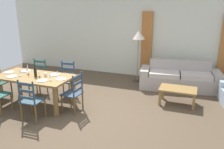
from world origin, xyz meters
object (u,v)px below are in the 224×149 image
dining_chair_far_left (38,76)px  wine_bottle (35,72)px  dining_table (34,79)px  wine_glass_near_right (50,76)px  standing_lamp (138,38)px  couch (179,79)px  wine_glass_near_left (20,72)px  wine_glass_far_right (58,73)px  dining_chair_far_right (67,79)px  dining_chair_near_right (31,100)px  wine_glass_far_left (27,69)px  coffee_cup_primary (46,75)px  coffee_table (178,91)px  dining_chair_head_east (74,93)px

dining_chair_far_left → wine_bottle: wine_bottle is taller
dining_table → wine_glass_near_right: (0.58, -0.14, 0.20)m
standing_lamp → couch: bearing=-7.9°
wine_glass_near_left → wine_glass_far_right: same height
dining_chair_far_left → dining_chair_far_right: size_ratio=1.00×
dining_chair_near_right → wine_glass_far_left: bearing=132.1°
wine_glass_far_left → coffee_cup_primary: wine_glass_far_left is taller
dining_chair_far_left → coffee_table: dining_chair_far_left is taller
wine_glass_far_left → wine_glass_near_left: bearing=-90.9°
dining_chair_far_left → wine_glass_near_right: bearing=-40.0°
wine_glass_near_right → coffee_cup_primary: wine_glass_near_right is taller
dining_chair_far_right → coffee_table: dining_chair_far_right is taller
wine_bottle → coffee_cup_primary: 0.25m
dining_chair_far_right → dining_chair_head_east: (0.69, -0.82, 0.00)m
wine_bottle → coffee_table: (3.25, 1.32, -0.51)m
dining_table → dining_chair_near_right: 0.90m
dining_chair_far_right → dining_chair_head_east: 1.07m
dining_chair_far_right → dining_chair_head_east: bearing=-49.9°
wine_glass_near_right → dining_chair_head_east: bearing=10.6°
wine_glass_near_left → standing_lamp: bearing=51.4°
dining_chair_far_right → wine_glass_far_left: (-0.74, -0.66, 0.38)m
couch → coffee_table: size_ratio=2.63×
wine_glass_near_left → coffee_cup_primary: (0.61, 0.19, -0.07)m
dining_chair_head_east → coffee_cup_primary: (-0.82, 0.10, 0.32)m
wine_glass_far_left → dining_chair_near_right: bearing=-47.9°
dining_chair_near_right → standing_lamp: standing_lamp is taller
dining_chair_head_east → coffee_table: dining_chair_head_east is taller
dining_chair_near_right → dining_chair_far_left: size_ratio=1.00×
dining_chair_near_right → wine_bottle: (-0.38, 0.69, 0.39)m
dining_chair_head_east → coffee_cup_primary: 0.89m
coffee_table → wine_glass_near_left: bearing=-159.1°
couch → coffee_table: 1.22m
wine_glass_near_right → couch: bearing=44.4°
wine_glass_far_right → wine_bottle: bearing=-160.0°
coffee_table → dining_chair_far_left: bearing=-171.6°
wine_glass_near_right → wine_glass_far_right: size_ratio=1.00×
dining_chair_far_left → dining_chair_head_east: bearing=-25.7°
dining_chair_far_left → wine_bottle: (0.54, -0.76, 0.39)m
dining_table → coffee_table: (3.34, 1.27, -0.31)m
dining_chair_far_left → dining_table: bearing=-58.1°
wine_bottle → wine_glass_far_right: (0.50, 0.18, -0.01)m
coffee_cup_primary → wine_glass_near_right: bearing=-36.8°
wine_glass_far_left → coffee_cup_primary: size_ratio=1.79×
dining_table → wine_bottle: (0.09, -0.05, 0.20)m
dining_chair_near_right → dining_chair_head_east: same height
dining_chair_near_right → wine_glass_near_right: (0.10, 0.60, 0.38)m
dining_chair_far_left → wine_glass_far_right: (1.04, -0.58, 0.38)m
coffee_table → coffee_cup_primary: bearing=-158.3°
wine_glass_far_left → coffee_table: 3.86m
coffee_table → standing_lamp: standing_lamp is taller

